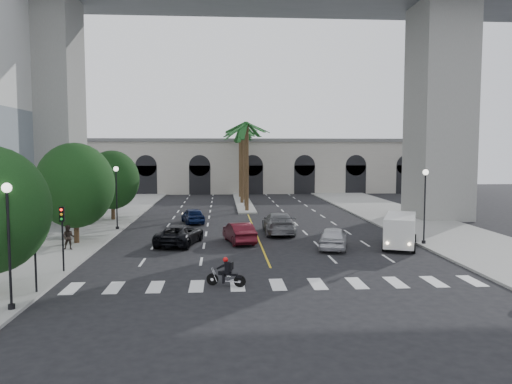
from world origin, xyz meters
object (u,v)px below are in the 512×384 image
object	(u,v)px
motorcycle_rider	(227,273)
car_b	(239,233)
car_c	(180,234)
car_e	(193,216)
traffic_signal_far	(62,228)
car_d	(279,223)
lamp_post_left_far	(116,192)
cargo_van	(400,230)
traffic_signal_near	(35,241)
lamp_post_left_near	(9,235)
pedestrian_b	(69,237)
lamp_post_right	(425,200)
car_a	(333,238)

from	to	relation	value
motorcycle_rider	car_b	xyz separation A→B (m)	(1.01, 11.59, 0.09)
car_c	car_e	distance (m)	10.44
traffic_signal_far	car_c	xyz separation A→B (m)	(5.58, 8.02, -1.78)
car_c	car_d	distance (m)	8.65
lamp_post_left_far	car_d	distance (m)	13.61
cargo_van	car_e	bearing A→B (deg)	162.32
lamp_post_left_far	car_c	world-z (taller)	lamp_post_left_far
traffic_signal_near	lamp_post_left_near	bearing A→B (deg)	-92.29
lamp_post_left_near	lamp_post_left_far	xyz separation A→B (m)	(0.00, 21.00, 0.00)
car_b	car_e	world-z (taller)	car_b
cargo_van	pedestrian_b	xyz separation A→B (m)	(-22.28, 0.03, -0.27)
car_d	motorcycle_rider	bearing A→B (deg)	75.27
lamp_post_left_near	pedestrian_b	bearing A→B (deg)	96.40
car_d	pedestrian_b	bearing A→B (deg)	24.27
pedestrian_b	traffic_signal_near	bearing A→B (deg)	-84.47
lamp_post_right	car_a	xyz separation A→B (m)	(-6.60, -0.65, -2.46)
car_e	cargo_van	bearing A→B (deg)	126.95
lamp_post_left_near	car_b	xyz separation A→B (m)	(9.90, 14.97, -2.48)
traffic_signal_far	car_b	bearing A→B (deg)	40.84
traffic_signal_near	car_a	xyz separation A→B (m)	(16.10, 9.85, -1.75)
lamp_post_right	car_e	world-z (taller)	lamp_post_right
motorcycle_rider	traffic_signal_far	bearing A→B (deg)	179.78
lamp_post_left_far	traffic_signal_near	size ratio (longest dim) A/B	1.47
traffic_signal_far	car_c	distance (m)	9.93
car_a	car_b	distance (m)	6.82
traffic_signal_near	car_a	world-z (taller)	traffic_signal_near
car_d	car_e	bearing A→B (deg)	-39.75
motorcycle_rider	car_d	bearing A→B (deg)	93.59
car_b	pedestrian_b	distance (m)	11.57
traffic_signal_near	car_d	bearing A→B (deg)	51.14
lamp_post_left_near	car_c	xyz separation A→B (m)	(5.68, 14.52, -2.49)
lamp_post_left_far	cargo_van	bearing A→B (deg)	-22.28
traffic_signal_far	pedestrian_b	bearing A→B (deg)	104.09
car_e	car_d	bearing A→B (deg)	126.33
lamp_post_right	motorcycle_rider	world-z (taller)	lamp_post_right
car_a	car_e	distance (m)	16.19
car_b	car_c	xyz separation A→B (m)	(-4.22, -0.45, -0.02)
traffic_signal_near	car_d	size ratio (longest dim) A/B	0.62
lamp_post_left_near	pedestrian_b	distance (m)	12.75
car_e	pedestrian_b	bearing A→B (deg)	46.26
lamp_post_left_near	car_c	distance (m)	15.79
lamp_post_left_far	pedestrian_b	world-z (taller)	lamp_post_left_far
traffic_signal_far	cargo_van	distance (m)	21.65
lamp_post_left_far	traffic_signal_far	world-z (taller)	lamp_post_left_far
lamp_post_left_near	lamp_post_left_far	bearing A→B (deg)	90.00
motorcycle_rider	car_c	xyz separation A→B (m)	(-3.22, 11.13, 0.07)
lamp_post_right	motorcycle_rider	xyz separation A→B (m)	(-13.91, -9.61, -2.57)
pedestrian_b	cargo_van	bearing A→B (deg)	-3.09
traffic_signal_far	pedestrian_b	distance (m)	6.35
traffic_signal_near	pedestrian_b	size ratio (longest dim) A/B	2.24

